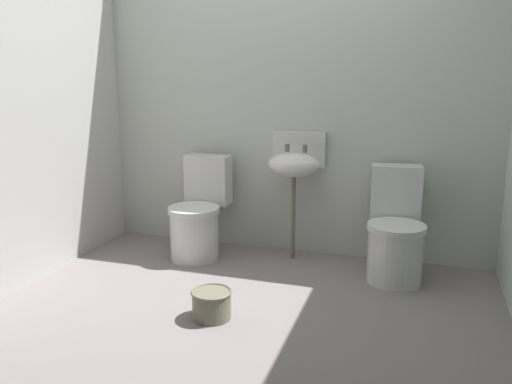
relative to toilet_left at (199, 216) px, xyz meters
The scene contains 7 objects.
ground_plane 1.18m from the toilet_left, 53.64° to the right, with size 3.54×2.92×0.08m, color slate.
wall_back 1.19m from the toilet_left, 30.95° to the left, with size 3.54×0.10×2.45m, color #B8BDB0.
wall_left 1.54m from the toilet_left, 139.61° to the right, with size 0.10×2.72×2.45m, color #BAB9B6.
toilet_left is the anchor object (origin of this frame).
toilet_right 1.52m from the toilet_left, ahead, with size 0.44×0.63×0.78m.
sink 0.87m from the toilet_left, 14.45° to the left, with size 0.42×0.35×0.99m.
bucket 1.14m from the toilet_left, 62.46° to the right, with size 0.25×0.25×0.18m.
Camera 1 is at (0.98, -2.74, 1.45)m, focal length 36.43 mm.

